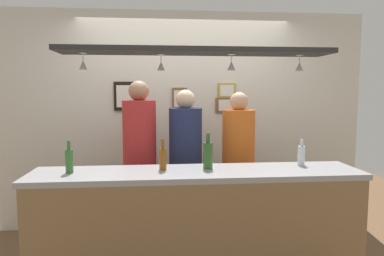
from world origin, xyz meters
name	(u,v)px	position (x,y,z in m)	size (l,w,h in m)	color
back_wall	(184,120)	(0.00, 1.10, 1.30)	(4.40, 0.06, 2.60)	silver
bar_counter	(199,215)	(0.00, -0.50, 0.68)	(2.70, 0.55, 1.00)	#99999E
overhead_glass_rack	(197,51)	(0.00, -0.30, 1.97)	(2.20, 0.36, 0.04)	black
hanging_wineglass_far_left	(83,64)	(-0.90, -0.30, 1.86)	(0.07, 0.07, 0.13)	silver
hanging_wineglass_left	(161,65)	(-0.29, -0.24, 1.86)	(0.07, 0.07, 0.13)	silver
hanging_wineglass_center_left	(231,65)	(0.28, -0.31, 1.86)	(0.07, 0.07, 0.13)	silver
hanging_wineglass_center	(299,66)	(0.86, -0.30, 1.86)	(0.07, 0.07, 0.13)	silver
person_left_red_shirt	(140,149)	(-0.51, 0.43, 1.06)	(0.34, 0.34, 1.76)	#2D334C
person_middle_navy_shirt	(186,154)	(-0.04, 0.43, 1.01)	(0.34, 0.34, 1.67)	#2D334C
person_right_orange_shirt	(238,154)	(0.52, 0.43, 0.99)	(0.34, 0.34, 1.65)	#2D334C
bottle_beer_amber_tall	(163,158)	(-0.28, -0.30, 1.10)	(0.06, 0.06, 0.26)	brown
bottle_champagne_green	(208,155)	(0.10, -0.28, 1.12)	(0.08, 0.08, 0.30)	#2D5623
bottle_soda_clear	(301,155)	(0.93, -0.22, 1.10)	(0.06, 0.06, 0.23)	silver
bottle_beer_green_import	(69,160)	(-1.02, -0.34, 1.11)	(0.06, 0.06, 0.26)	#336B2D
picture_frame_caricature	(125,96)	(-0.70, 1.06, 1.60)	(0.26, 0.02, 0.34)	black
picture_frame_lower_pair	(228,105)	(0.53, 1.06, 1.48)	(0.30, 0.02, 0.18)	brown
picture_frame_upper_small	(227,91)	(0.51, 1.06, 1.66)	(0.22, 0.02, 0.18)	#B29338
picture_frame_crest	(180,99)	(-0.06, 1.06, 1.57)	(0.18, 0.02, 0.26)	brown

